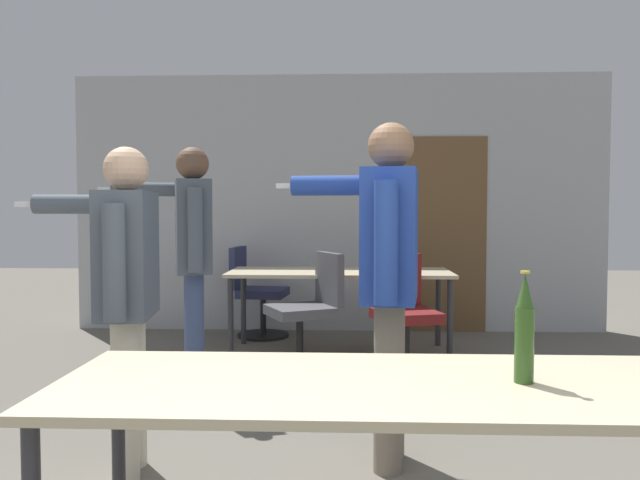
{
  "coord_description": "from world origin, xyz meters",
  "views": [
    {
      "loc": [
        0.08,
        -1.5,
        1.28
      ],
      "look_at": [
        -0.08,
        2.25,
        1.1
      ],
      "focal_mm": 35.0,
      "sensor_mm": 36.0,
      "label": 1
    }
  ],
  "objects_px": {
    "office_chair_far_left": "(256,295)",
    "office_chair_mid_tucked": "(402,318)",
    "person_near_casual": "(125,278)",
    "person_far_watching": "(387,261)",
    "office_chair_near_pushed": "(308,315)",
    "beer_bottle": "(524,330)",
    "person_center_tall": "(191,243)"
  },
  "relations": [
    {
      "from": "person_center_tall",
      "to": "beer_bottle",
      "type": "bearing_deg",
      "value": -162.6
    },
    {
      "from": "office_chair_near_pushed",
      "to": "office_chair_far_left",
      "type": "distance_m",
      "value": 1.43
    },
    {
      "from": "person_near_casual",
      "to": "office_chair_near_pushed",
      "type": "height_order",
      "value": "person_near_casual"
    },
    {
      "from": "person_far_watching",
      "to": "office_chair_far_left",
      "type": "relative_size",
      "value": 1.88
    },
    {
      "from": "person_near_casual",
      "to": "office_chair_mid_tucked",
      "type": "height_order",
      "value": "person_near_casual"
    },
    {
      "from": "office_chair_mid_tucked",
      "to": "office_chair_far_left",
      "type": "relative_size",
      "value": 1.02
    },
    {
      "from": "person_near_casual",
      "to": "office_chair_mid_tucked",
      "type": "bearing_deg",
      "value": -44.97
    },
    {
      "from": "person_center_tall",
      "to": "office_chair_mid_tucked",
      "type": "distance_m",
      "value": 1.74
    },
    {
      "from": "office_chair_far_left",
      "to": "beer_bottle",
      "type": "height_order",
      "value": "beer_bottle"
    },
    {
      "from": "office_chair_far_left",
      "to": "beer_bottle",
      "type": "bearing_deg",
      "value": 25.24
    },
    {
      "from": "person_center_tall",
      "to": "office_chair_mid_tucked",
      "type": "height_order",
      "value": "person_center_tall"
    },
    {
      "from": "person_far_watching",
      "to": "office_chair_far_left",
      "type": "height_order",
      "value": "person_far_watching"
    },
    {
      "from": "office_chair_near_pushed",
      "to": "office_chair_far_left",
      "type": "height_order",
      "value": "office_chair_near_pushed"
    },
    {
      "from": "person_center_tall",
      "to": "person_near_casual",
      "type": "xyz_separation_m",
      "value": [
        0.04,
        -1.43,
        -0.09
      ]
    },
    {
      "from": "person_far_watching",
      "to": "office_chair_near_pushed",
      "type": "height_order",
      "value": "person_far_watching"
    },
    {
      "from": "person_near_casual",
      "to": "office_chair_near_pushed",
      "type": "xyz_separation_m",
      "value": [
        0.76,
        2.01,
        -0.51
      ]
    },
    {
      "from": "office_chair_mid_tucked",
      "to": "office_chair_near_pushed",
      "type": "xyz_separation_m",
      "value": [
        -0.74,
        0.07,
        0.01
      ]
    },
    {
      "from": "person_center_tall",
      "to": "beer_bottle",
      "type": "xyz_separation_m",
      "value": [
        1.66,
        -2.42,
        -0.14
      ]
    },
    {
      "from": "person_near_casual",
      "to": "beer_bottle",
      "type": "bearing_deg",
      "value": -128.36
    },
    {
      "from": "beer_bottle",
      "to": "office_chair_far_left",
      "type": "bearing_deg",
      "value": 108.93
    },
    {
      "from": "person_far_watching",
      "to": "office_chair_near_pushed",
      "type": "distance_m",
      "value": 2.0
    },
    {
      "from": "office_chair_mid_tucked",
      "to": "office_chair_near_pushed",
      "type": "relative_size",
      "value": 0.99
    },
    {
      "from": "person_far_watching",
      "to": "person_near_casual",
      "type": "bearing_deg",
      "value": 105.33
    },
    {
      "from": "person_far_watching",
      "to": "beer_bottle",
      "type": "distance_m",
      "value": 1.2
    },
    {
      "from": "office_chair_near_pushed",
      "to": "office_chair_far_left",
      "type": "relative_size",
      "value": 1.03
    },
    {
      "from": "person_center_tall",
      "to": "office_chair_mid_tucked",
      "type": "bearing_deg",
      "value": -88.91
    },
    {
      "from": "office_chair_mid_tucked",
      "to": "office_chair_near_pushed",
      "type": "distance_m",
      "value": 0.75
    },
    {
      "from": "person_near_casual",
      "to": "office_chair_far_left",
      "type": "bearing_deg",
      "value": -9.71
    },
    {
      "from": "office_chair_far_left",
      "to": "office_chair_mid_tucked",
      "type": "bearing_deg",
      "value": 51.22
    },
    {
      "from": "office_chair_far_left",
      "to": "person_center_tall",
      "type": "bearing_deg",
      "value": 0.59
    },
    {
      "from": "office_chair_mid_tucked",
      "to": "beer_bottle",
      "type": "bearing_deg",
      "value": 77.11
    },
    {
      "from": "person_center_tall",
      "to": "person_far_watching",
      "type": "bearing_deg",
      "value": -151.31
    }
  ]
}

